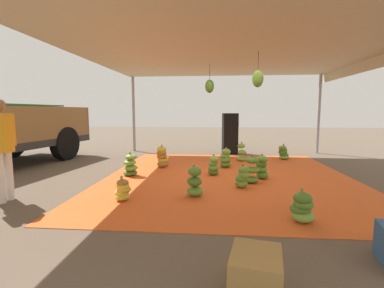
{
  "coord_description": "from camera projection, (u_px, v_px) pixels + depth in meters",
  "views": [
    {
      "loc": [
        -6.07,
        0.3,
        1.45
      ],
      "look_at": [
        -0.09,
        0.81,
        0.74
      ],
      "focal_mm": 25.48,
      "sensor_mm": 36.0,
      "label": 1
    }
  ],
  "objects": [
    {
      "name": "banana_bunch_2",
      "position": [
        213.0,
        166.0,
        6.26
      ],
      "size": [
        0.33,
        0.32,
        0.48
      ],
      "color": "#477523",
      "rests_on": "tarp_orange"
    },
    {
      "name": "banana_bunch_11",
      "position": [
        251.0,
        171.0,
        5.58
      ],
      "size": [
        0.46,
        0.46,
        0.58
      ],
      "color": "#60932D",
      "rests_on": "tarp_orange"
    },
    {
      "name": "banana_bunch_6",
      "position": [
        302.0,
        208.0,
        3.58
      ],
      "size": [
        0.42,
        0.41,
        0.45
      ],
      "color": "#75A83D",
      "rests_on": "tarp_orange"
    },
    {
      "name": "crate_0",
      "position": [
        256.0,
        275.0,
        2.13
      ],
      "size": [
        0.53,
        0.47,
        0.37
      ],
      "primitive_type": "cube",
      "rotation": [
        0.0,
        0.0,
        -0.19
      ],
      "color": "olive",
      "rests_on": "ground"
    },
    {
      "name": "banana_bunch_7",
      "position": [
        131.0,
        166.0,
        6.18
      ],
      "size": [
        0.45,
        0.45,
        0.55
      ],
      "color": "#477523",
      "rests_on": "tarp_orange"
    },
    {
      "name": "banana_bunch_0",
      "position": [
        283.0,
        153.0,
        8.37
      ],
      "size": [
        0.39,
        0.41,
        0.47
      ],
      "color": "#75A83D",
      "rests_on": "tarp_orange"
    },
    {
      "name": "banana_bunch_4",
      "position": [
        241.0,
        153.0,
        8.0
      ],
      "size": [
        0.34,
        0.34,
        0.57
      ],
      "color": "#75A83D",
      "rests_on": "tarp_orange"
    },
    {
      "name": "speaker_stack",
      "position": [
        230.0,
        133.0,
        9.5
      ],
      "size": [
        0.55,
        0.56,
        1.41
      ],
      "color": "black",
      "rests_on": "ground"
    },
    {
      "name": "banana_bunch_3",
      "position": [
        226.0,
        159.0,
        7.08
      ],
      "size": [
        0.39,
        0.38,
        0.53
      ],
      "color": "#518428",
      "rests_on": "tarp_orange"
    },
    {
      "name": "tarp_orange",
      "position": [
        228.0,
        176.0,
        6.16
      ],
      "size": [
        5.96,
        5.4,
        0.01
      ],
      "primitive_type": "cube",
      "color": "#E05B23",
      "rests_on": "ground"
    },
    {
      "name": "ground_plane",
      "position": [
        100.0,
        174.0,
        6.41
      ],
      "size": [
        40.0,
        40.0,
        0.0
      ],
      "primitive_type": "plane",
      "color": "brown"
    },
    {
      "name": "banana_bunch_8",
      "position": [
        262.0,
        168.0,
        5.91
      ],
      "size": [
        0.37,
        0.39,
        0.54
      ],
      "color": "#518428",
      "rests_on": "tarp_orange"
    },
    {
      "name": "banana_bunch_9",
      "position": [
        195.0,
        182.0,
        4.68
      ],
      "size": [
        0.36,
        0.36,
        0.55
      ],
      "color": "#60932D",
      "rests_on": "tarp_orange"
    },
    {
      "name": "banana_bunch_1",
      "position": [
        123.0,
        190.0,
        4.47
      ],
      "size": [
        0.34,
        0.34,
        0.4
      ],
      "color": "gold",
      "rests_on": "tarp_orange"
    },
    {
      "name": "banana_bunch_5",
      "position": [
        242.0,
        178.0,
        5.2
      ],
      "size": [
        0.32,
        0.35,
        0.46
      ],
      "color": "#6B9E38",
      "rests_on": "tarp_orange"
    },
    {
      "name": "banana_bunch_10",
      "position": [
        162.0,
        157.0,
        7.16
      ],
      "size": [
        0.43,
        0.42,
        0.59
      ],
      "color": "#996628",
      "rests_on": "tarp_orange"
    },
    {
      "name": "tent_canopy",
      "position": [
        234.0,
        52.0,
        5.84
      ],
      "size": [
        8.0,
        7.0,
        2.81
      ],
      "color": "#9EA0A5",
      "rests_on": "ground"
    },
    {
      "name": "worker_0",
      "position": [
        1.0,
        142.0,
        4.34
      ],
      "size": [
        0.61,
        0.37,
        1.67
      ],
      "color": "silver",
      "rests_on": "ground"
    }
  ]
}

